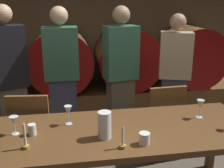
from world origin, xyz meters
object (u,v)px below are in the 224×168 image
Objects in this scene: wine_barrel_center_right at (126,57)px; cup_right at (144,139)px; candle_right at (123,142)px; guest_center_left at (62,80)px; candle_left at (25,141)px; dining_table at (113,137)px; pitcher at (105,125)px; wine_barrel_far_right at (189,55)px; chair_left at (32,128)px; wine_glass_center_right at (200,105)px; wine_barrel_center_left at (61,59)px; guest_far_left at (10,81)px; wine_glass_far_left at (14,121)px; chair_right at (163,118)px; cup_left at (32,130)px; guest_far_right at (174,77)px; guest_center_right at (121,76)px; wine_glass_center_left at (68,111)px.

wine_barrel_center_right reaches higher than cup_right.
candle_right is 2.08× the size of cup_right.
guest_center_left is 7.77× the size of candle_left.
pitcher reaches higher than dining_table.
wine_barrel_far_right reaches higher than pitcher.
wine_barrel_far_right is at bearing 0.00° from wine_barrel_center_right.
chair_left is 1.66m from wine_glass_center_right.
wine_barrel_center_left is 4.49× the size of candle_left.
guest_far_left is at bearing 131.39° from cup_right.
candle_right is at bearing -23.46° from wine_glass_far_left.
wine_glass_far_left is (-2.46, -2.25, -0.00)m from wine_barrel_far_right.
chair_left is at bearing 139.30° from dining_table.
guest_far_left is at bearing 126.43° from candle_right.
guest_far_left is 1.30m from candle_left.
chair_right is 1.61m from wine_glass_far_left.
dining_table is 0.65m from cup_left.
cup_right is (0.60, -1.32, -0.09)m from guest_center_left.
chair_right is 1.61m from candle_left.
guest_far_right is 7.42× the size of pitcher.
guest_center_left reaches higher than candle_left.
guest_center_right reaches higher than dining_table.
candle_right is 0.87m from wine_glass_far_left.
guest_center_left is 1.38m from guest_far_right.
dining_table is 2.72× the size of chair_left.
pitcher is (0.33, -1.17, -0.03)m from guest_center_left.
candle_right is (-0.65, -0.96, 0.29)m from chair_right.
wine_barrel_center_right is 1.60m from guest_center_left.
guest_far_left is 10.06× the size of wine_glass_center_right.
wine_barrel_center_left reaches higher than wine_glass_center_left.
wine_barrel_center_left reaches higher than pitcher.
dining_table is 1.17m from guest_center_right.
guest_far_right reaches higher than candle_right.
pitcher is at bearing -13.82° from cup_left.
pitcher is at bearing -165.39° from wine_glass_center_right.
guest_center_right is at bearing -105.00° from wine_barrel_center_right.
wine_glass_center_right is (1.54, -0.51, 0.36)m from chair_left.
guest_center_left is 1.45m from cup_right.
wine_barrel_center_right is 0.61× the size of guest_far_right.
guest_far_right reaches higher than wine_glass_far_left.
wine_glass_center_left is 1.17m from wine_glass_center_right.
dining_table is at bearing 15.75° from candle_left.
wine_glass_far_left is 1.59m from wine_glass_center_right.
wine_barrel_center_right is 6.41× the size of wine_glass_far_left.
guest_center_right is at bearing 86.29° from cup_right.
cup_right is at bearing 76.54° from guest_center_right.
guest_far_right is 17.55× the size of cup_right.
guest_center_left reaches higher than chair_right.
chair_left is 1.04m from pitcher.
guest_center_left is 1.06m from cup_left.
guest_far_left reaches higher than guest_center_right.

